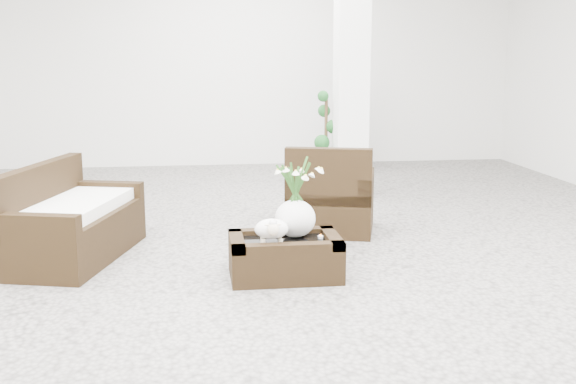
{
  "coord_description": "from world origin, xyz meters",
  "views": [
    {
      "loc": [
        -0.8,
        -6.13,
        1.82
      ],
      "look_at": [
        0.0,
        -0.1,
        0.62
      ],
      "focal_mm": 44.02,
      "sensor_mm": 36.0,
      "label": 1
    }
  ],
  "objects": [
    {
      "name": "shopper",
      "position": [
        1.61,
        4.62,
        0.9
      ],
      "size": [
        0.56,
        0.73,
        1.79
      ],
      "primitive_type": "imported",
      "rotation": [
        0.0,
        0.0,
        -1.35
      ],
      "color": "navy",
      "rests_on": "ground"
    },
    {
      "name": "sheep_figurine",
      "position": [
        -0.21,
        -0.68,
        0.42
      ],
      "size": [
        0.28,
        0.23,
        0.21
      ],
      "primitive_type": "ellipsoid",
      "color": "white",
      "rests_on": "coffee_table"
    },
    {
      "name": "coffee_table",
      "position": [
        -0.09,
        -0.58,
        0.16
      ],
      "size": [
        0.9,
        0.6,
        0.31
      ],
      "primitive_type": "cube",
      "color": "black",
      "rests_on": "ground"
    },
    {
      "name": "planter_narcissus",
      "position": [
        0.01,
        -0.48,
        0.71
      ],
      "size": [
        0.44,
        0.44,
        0.8
      ],
      "primitive_type": null,
      "color": "white",
      "rests_on": "coffee_table"
    },
    {
      "name": "ground",
      "position": [
        0.0,
        0.0,
        0.0
      ],
      "size": [
        11.0,
        11.0,
        0.0
      ],
      "primitive_type": "plane",
      "color": "gray",
      "rests_on": "ground"
    },
    {
      "name": "loveseat",
      "position": [
        -1.89,
        0.22,
        0.42
      ],
      "size": [
        1.16,
        1.73,
        0.84
      ],
      "primitive_type": "cube",
      "rotation": [
        0.0,
        0.0,
        1.3
      ],
      "color": "black",
      "rests_on": "ground"
    },
    {
      "name": "topiary",
      "position": [
        0.93,
        3.05,
        0.66
      ],
      "size": [
        0.35,
        0.35,
        1.31
      ],
      "primitive_type": null,
      "color": "#154219",
      "rests_on": "ground"
    },
    {
      "name": "tealight",
      "position": [
        0.21,
        -0.56,
        0.33
      ],
      "size": [
        0.04,
        0.04,
        0.03
      ],
      "primitive_type": "cylinder",
      "color": "white",
      "rests_on": "coffee_table"
    },
    {
      "name": "column",
      "position": [
        1.2,
        2.8,
        1.75
      ],
      "size": [
        0.4,
        0.4,
        3.5
      ],
      "primitive_type": "cube",
      "color": "white",
      "rests_on": "ground"
    },
    {
      "name": "armchair",
      "position": [
        0.58,
        0.9,
        0.46
      ],
      "size": [
        1.05,
        1.02,
        0.91
      ],
      "primitive_type": "cube",
      "rotation": [
        0.0,
        0.0,
        2.86
      ],
      "color": "black",
      "rests_on": "ground"
    }
  ]
}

